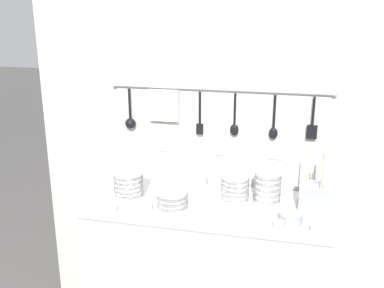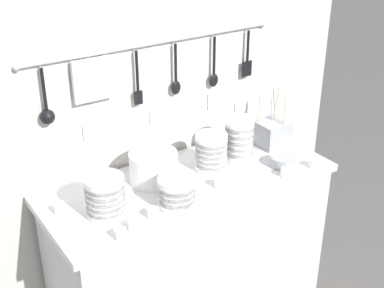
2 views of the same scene
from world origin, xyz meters
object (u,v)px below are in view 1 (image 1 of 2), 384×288
bowl_stack_back_corner (129,184)px  cup_front_right (218,210)px  bowl_stack_wide_centre (268,187)px  steel_mixing_bowl (291,218)px  cutlery_caddy (313,196)px  cup_back_left (278,225)px  cup_by_caddy (316,230)px  cup_front_left (112,208)px  cup_mid_row (259,192)px  cup_edge_far (277,193)px  bowl_stack_tall_left (235,188)px  bowl_stack_nested_right (172,200)px  plate_stack (187,183)px  cup_edge_near (127,207)px  cup_back_right (111,185)px

bowl_stack_back_corner → cup_front_right: 0.47m
bowl_stack_wide_centre → steel_mixing_bowl: bearing=-53.2°
cutlery_caddy → cup_back_left: size_ratio=6.30×
cup_by_caddy → cup_front_right: (-0.43, 0.09, 0.00)m
cup_front_left → cup_mid_row: size_ratio=1.00×
cup_edge_far → cup_by_caddy: bearing=-63.2°
bowl_stack_tall_left → steel_mixing_bowl: (0.27, -0.15, -0.06)m
bowl_stack_nested_right → cup_front_left: bearing=-165.4°
cutlery_caddy → cup_mid_row: cutlery_caddy is taller
bowl_stack_back_corner → cup_back_left: bowl_stack_back_corner is taller
bowl_stack_tall_left → cup_mid_row: size_ratio=3.75×
bowl_stack_back_corner → plate_stack: (0.27, 0.12, -0.02)m
bowl_stack_tall_left → cup_front_left: size_ratio=3.75×
cup_edge_near → cup_back_right: (-0.18, 0.24, 0.00)m
cup_edge_far → cup_front_left: bearing=-154.3°
bowl_stack_tall_left → cup_edge_near: (-0.47, -0.20, -0.06)m
cup_edge_near → cup_mid_row: bearing=28.8°
plate_stack → cutlery_caddy: 0.61m
cup_front_left → cup_back_right: same height
steel_mixing_bowl → cup_back_right: steel_mixing_bowl is taller
cutlery_caddy → cup_front_right: size_ratio=6.30×
cup_front_right → cup_edge_far: size_ratio=1.00×
steel_mixing_bowl → cup_by_caddy: size_ratio=2.44×
bowl_stack_tall_left → plate_stack: (-0.25, 0.05, -0.02)m
cup_front_left → plate_stack: bearing=44.0°
bowl_stack_tall_left → bowl_stack_nested_right: bowl_stack_tall_left is taller
steel_mixing_bowl → cup_back_right: 0.93m
bowl_stack_back_corner → cup_edge_near: size_ratio=3.67×
bowl_stack_tall_left → cup_back_left: size_ratio=3.75×
bowl_stack_tall_left → cup_back_left: bowl_stack_tall_left is taller
cup_by_caddy → cup_mid_row: bearing=127.8°
plate_stack → cup_front_right: 0.27m
cup_back_left → cup_edge_far: size_ratio=1.00×
bowl_stack_wide_centre → bowl_stack_nested_right: bowl_stack_wide_centre is taller
steel_mixing_bowl → cup_back_right: size_ratio=2.44×
cup_front_right → cup_front_left: bearing=-169.1°
bowl_stack_wide_centre → bowl_stack_nested_right: (-0.42, -0.17, -0.04)m
cup_front_left → cup_back_left: bearing=0.6°
bowl_stack_nested_right → cup_back_left: 0.49m
cutlery_caddy → steel_mixing_bowl: bearing=-117.9°
bowl_stack_tall_left → cutlery_caddy: (0.36, 0.04, -0.02)m
plate_stack → steel_mixing_bowl: bearing=-20.7°
bowl_stack_nested_right → cup_back_right: bowl_stack_nested_right is taller
steel_mixing_bowl → cup_back_left: size_ratio=2.44×
bowl_stack_wide_centre → cup_mid_row: (-0.05, 0.11, -0.08)m
cutlery_caddy → cup_front_left: 0.94m
plate_stack → cup_edge_far: (0.44, 0.07, -0.04)m
cup_edge_far → cup_mid_row: bearing=-174.6°
bowl_stack_nested_right → cup_back_right: size_ratio=3.28×
bowl_stack_tall_left → cup_by_caddy: bearing=-31.6°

